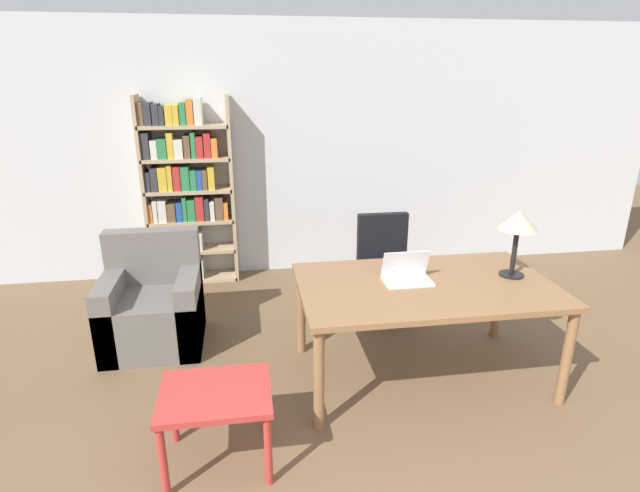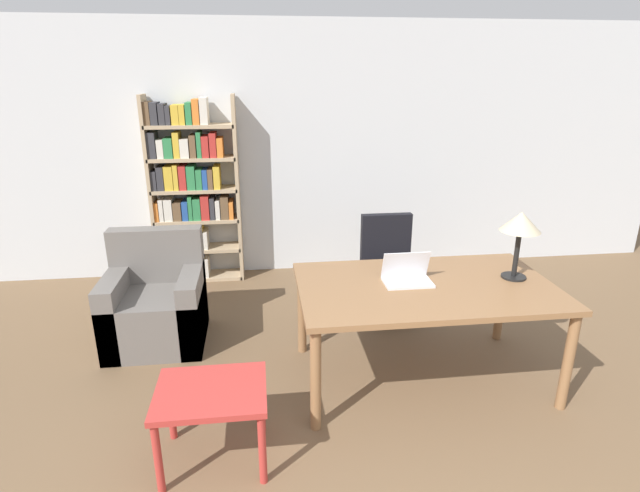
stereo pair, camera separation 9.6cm
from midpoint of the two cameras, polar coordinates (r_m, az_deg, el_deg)
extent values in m
cube|color=silver|center=(5.57, 0.82, 10.78)|extent=(8.00, 0.06, 2.70)
cube|color=olive|center=(3.62, 12.76, -4.61)|extent=(1.80, 1.07, 0.04)
cylinder|color=olive|center=(3.21, 0.39, -15.10)|extent=(0.07, 0.07, 0.71)
cylinder|color=olive|center=(3.78, 27.16, -11.71)|extent=(0.07, 0.07, 0.71)
cylinder|color=olive|center=(4.02, -1.39, -7.50)|extent=(0.07, 0.07, 0.71)
cylinder|color=olive|center=(4.49, 20.59, -5.84)|extent=(0.07, 0.07, 0.71)
cube|color=silver|center=(3.60, 10.74, -4.11)|extent=(0.34, 0.21, 0.02)
cube|color=silver|center=(3.62, 10.51, -2.08)|extent=(0.34, 0.08, 0.20)
cube|color=#19233D|center=(3.62, 10.48, -2.02)|extent=(0.30, 0.06, 0.18)
cylinder|color=black|center=(3.91, 21.89, -3.27)|extent=(0.18, 0.18, 0.01)
cylinder|color=black|center=(3.85, 22.21, -0.83)|extent=(0.04, 0.04, 0.34)
cone|color=#C6B793|center=(3.79, 22.66, 2.60)|extent=(0.28, 0.28, 0.14)
cylinder|color=black|center=(4.80, 8.38, -7.55)|extent=(0.51, 0.51, 0.04)
cylinder|color=#262626|center=(4.73, 8.49, -5.63)|extent=(0.06, 0.06, 0.31)
cube|color=black|center=(4.64, 8.61, -3.32)|extent=(0.50, 0.50, 0.10)
cube|color=black|center=(4.73, 8.12, 0.86)|extent=(0.47, 0.08, 0.47)
cube|color=#B2332D|center=(2.98, -11.44, -16.04)|extent=(0.62, 0.50, 0.04)
cylinder|color=#B2332D|center=(3.00, -17.10, -22.20)|extent=(0.04, 0.04, 0.44)
cylinder|color=#B2332D|center=(2.95, -5.61, -22.12)|extent=(0.04, 0.04, 0.44)
cylinder|color=#B2332D|center=(3.33, -15.88, -17.33)|extent=(0.04, 0.04, 0.44)
cylinder|color=#B2332D|center=(3.28, -5.86, -17.16)|extent=(0.04, 0.04, 0.44)
cube|color=#66605B|center=(4.41, -17.57, -7.82)|extent=(0.77, 0.71, 0.46)
cube|color=#66605B|center=(4.48, -17.57, -0.93)|extent=(0.77, 0.16, 0.47)
cube|color=#66605B|center=(4.44, -21.58, -6.92)|extent=(0.16, 0.71, 0.62)
cube|color=#66605B|center=(4.32, -13.66, -6.78)|extent=(0.16, 0.71, 0.62)
cube|color=tan|center=(5.50, -18.16, 5.83)|extent=(0.04, 0.28, 1.97)
cube|color=tan|center=(5.40, -8.87, 6.33)|extent=(0.04, 0.28, 1.97)
cube|color=tan|center=(5.72, -12.81, -3.36)|extent=(0.88, 0.28, 0.04)
cube|color=silver|center=(5.73, -16.79, -2.26)|extent=(0.07, 0.24, 0.23)
cube|color=#2D7F47|center=(5.71, -16.02, -2.11)|extent=(0.08, 0.24, 0.25)
cube|color=#B72D28|center=(5.71, -15.29, -2.42)|extent=(0.04, 0.24, 0.18)
cube|color=#7F338C|center=(5.69, -14.66, -2.09)|extent=(0.07, 0.24, 0.25)
cube|color=orange|center=(5.68, -13.79, -2.24)|extent=(0.09, 0.24, 0.21)
cube|color=#234C99|center=(5.68, -12.92, -2.32)|extent=(0.07, 0.24, 0.19)
cube|color=silver|center=(5.67, -12.30, -2.20)|extent=(0.04, 0.24, 0.21)
cube|color=tan|center=(5.60, -13.06, -0.26)|extent=(0.88, 0.28, 0.04)
cube|color=#B72D28|center=(5.62, -17.26, 0.92)|extent=(0.04, 0.24, 0.24)
cube|color=brown|center=(5.61, -16.60, 0.80)|extent=(0.07, 0.24, 0.21)
cube|color=gold|center=(5.60, -15.97, 0.97)|extent=(0.05, 0.24, 0.24)
cube|color=#333338|center=(5.59, -15.38, 1.01)|extent=(0.06, 0.24, 0.24)
cube|color=#333338|center=(5.58, -14.54, 0.82)|extent=(0.09, 0.24, 0.20)
cube|color=#7F338C|center=(5.57, -13.66, 1.09)|extent=(0.08, 0.24, 0.25)
cube|color=gold|center=(5.56, -12.94, 1.19)|extent=(0.05, 0.24, 0.26)
cube|color=silver|center=(5.56, -12.39, 0.88)|extent=(0.04, 0.24, 0.19)
cube|color=tan|center=(5.51, -13.31, 2.96)|extent=(0.88, 0.28, 0.04)
cube|color=orange|center=(5.54, -17.56, 3.91)|extent=(0.04, 0.24, 0.20)
cube|color=silver|center=(5.52, -17.07, 4.10)|extent=(0.04, 0.24, 0.23)
cube|color=silver|center=(5.51, -16.34, 4.14)|extent=(0.08, 0.24, 0.23)
cube|color=brown|center=(5.50, -15.41, 4.00)|extent=(0.08, 0.24, 0.19)
cube|color=#234C99|center=(5.49, -14.57, 4.08)|extent=(0.06, 0.24, 0.20)
cube|color=#2D7F47|center=(5.48, -14.02, 4.39)|extent=(0.04, 0.24, 0.25)
cube|color=#2D7F47|center=(5.47, -13.33, 4.28)|extent=(0.08, 0.24, 0.23)
cube|color=#B72D28|center=(5.46, -12.44, 4.48)|extent=(0.08, 0.24, 0.26)
cube|color=#333338|center=(5.46, -11.66, 4.39)|extent=(0.05, 0.24, 0.23)
cube|color=silver|center=(5.45, -11.07, 4.27)|extent=(0.05, 0.24, 0.20)
cube|color=brown|center=(5.45, -10.31, 4.50)|extent=(0.08, 0.24, 0.24)
cube|color=orange|center=(5.45, -9.59, 4.25)|extent=(0.04, 0.24, 0.18)
cube|color=tan|center=(5.43, -13.57, 6.28)|extent=(0.88, 0.28, 0.04)
cube|color=#333338|center=(5.46, -17.84, 7.24)|extent=(0.05, 0.24, 0.20)
cube|color=#333338|center=(5.45, -17.16, 7.50)|extent=(0.07, 0.24, 0.24)
cube|color=gold|center=(5.43, -16.30, 7.57)|extent=(0.09, 0.24, 0.24)
cube|color=gold|center=(5.42, -15.55, 7.70)|extent=(0.05, 0.24, 0.26)
cube|color=#B72D28|center=(5.41, -14.83, 7.68)|extent=(0.07, 0.24, 0.25)
cube|color=#2D7F47|center=(5.40, -13.94, 7.71)|extent=(0.08, 0.24, 0.24)
cube|color=#2D7F47|center=(5.40, -13.09, 7.56)|extent=(0.06, 0.24, 0.20)
cube|color=#234C99|center=(5.39, -12.45, 7.57)|extent=(0.05, 0.24, 0.20)
cube|color=brown|center=(5.39, -11.87, 7.61)|extent=(0.05, 0.24, 0.20)
cube|color=gold|center=(5.38, -11.17, 7.81)|extent=(0.06, 0.24, 0.23)
cube|color=tan|center=(5.37, -13.85, 9.69)|extent=(0.88, 0.28, 0.04)
cube|color=#333338|center=(5.40, -18.08, 10.96)|extent=(0.08, 0.24, 0.26)
cube|color=silver|center=(5.39, -17.17, 10.64)|extent=(0.06, 0.24, 0.19)
cube|color=#2D7F47|center=(5.38, -16.34, 10.77)|extent=(0.09, 0.24, 0.20)
cube|color=gold|center=(5.36, -15.49, 11.13)|extent=(0.06, 0.24, 0.26)
cube|color=silver|center=(5.36, -14.63, 10.84)|extent=(0.09, 0.24, 0.19)
cube|color=brown|center=(5.35, -13.74, 11.09)|extent=(0.06, 0.24, 0.23)
cube|color=#2D7F47|center=(5.34, -13.08, 11.29)|extent=(0.04, 0.24, 0.26)
cube|color=#B72D28|center=(5.33, -12.41, 11.11)|extent=(0.07, 0.24, 0.21)
cube|color=#B72D28|center=(5.33, -11.58, 11.31)|extent=(0.07, 0.24, 0.24)
cube|color=orange|center=(5.32, -10.81, 11.09)|extent=(0.06, 0.24, 0.19)
cube|color=tan|center=(5.33, -14.13, 13.17)|extent=(0.88, 0.28, 0.04)
cube|color=brown|center=(5.38, -18.55, 14.20)|extent=(0.06, 0.24, 0.22)
cube|color=#333338|center=(5.36, -17.81, 14.24)|extent=(0.07, 0.24, 0.22)
cube|color=#333338|center=(5.35, -17.00, 14.23)|extent=(0.06, 0.24, 0.20)
cube|color=#333338|center=(5.34, -16.36, 14.18)|extent=(0.05, 0.24, 0.18)
cube|color=gold|center=(5.33, -15.62, 14.28)|extent=(0.07, 0.24, 0.19)
cube|color=gold|center=(5.32, -14.89, 14.35)|extent=(0.06, 0.24, 0.19)
cube|color=#2D7F47|center=(5.31, -14.18, 14.51)|extent=(0.06, 0.24, 0.21)
cube|color=orange|center=(5.31, -13.42, 14.73)|extent=(0.07, 0.24, 0.25)
cube|color=silver|center=(5.30, -12.57, 14.86)|extent=(0.07, 0.24, 0.26)
camera|label=1|loc=(0.05, -89.22, 0.27)|focal=28.00mm
camera|label=2|loc=(0.05, 90.78, -0.27)|focal=28.00mm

